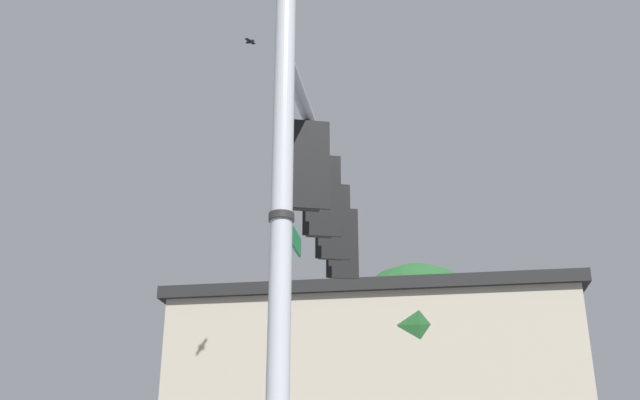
% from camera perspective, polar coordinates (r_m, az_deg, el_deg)
% --- Properties ---
extents(signal_pole, '(0.23, 0.23, 7.26)m').
position_cam_1_polar(signal_pole, '(7.57, -3.08, -7.22)').
color(signal_pole, '#ADB2B7').
rests_on(signal_pole, ground).
extents(mast_arm, '(1.78, 4.93, 0.17)m').
position_cam_1_polar(mast_arm, '(10.94, 0.06, 3.74)').
color(mast_arm, '#ADB2B7').
extents(traffic_light_nearest_pole, '(0.54, 0.49, 1.31)m').
position_cam_1_polar(traffic_light_nearest_pole, '(9.62, -1.03, 2.37)').
color(traffic_light_nearest_pole, black).
extents(traffic_light_mid_inner, '(0.54, 0.49, 1.31)m').
position_cam_1_polar(traffic_light_mid_inner, '(10.57, -0.02, 0.05)').
color(traffic_light_mid_inner, black).
extents(traffic_light_mid_outer, '(0.54, 0.49, 1.31)m').
position_cam_1_polar(traffic_light_mid_outer, '(11.54, 0.83, -1.89)').
color(traffic_light_mid_outer, black).
extents(traffic_light_arm_end, '(0.54, 0.49, 1.31)m').
position_cam_1_polar(traffic_light_arm_end, '(12.52, 1.54, -3.53)').
color(traffic_light_arm_end, black).
extents(street_name_sign, '(0.48, 1.13, 0.22)m').
position_cam_1_polar(street_name_sign, '(8.10, -2.52, -2.08)').
color(street_name_sign, '#147238').
extents(bird_flying, '(0.23, 0.27, 0.08)m').
position_cam_1_polar(bird_flying, '(15.31, -5.36, 11.96)').
color(bird_flying, black).
extents(tree_by_storefront, '(3.89, 3.89, 7.34)m').
position_cam_1_polar(tree_by_storefront, '(19.02, 7.52, -10.71)').
color(tree_by_storefront, '#4C3823').
rests_on(tree_by_storefront, ground).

